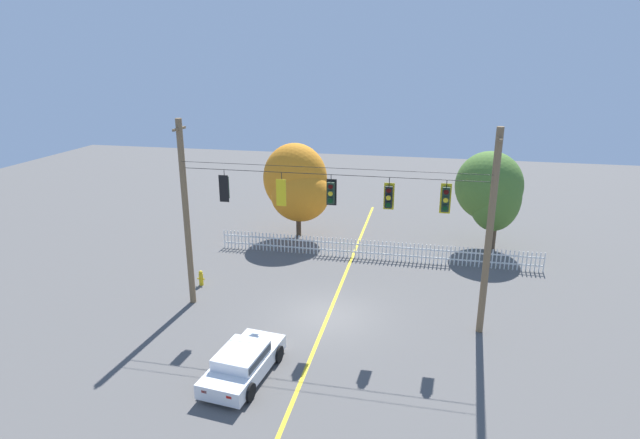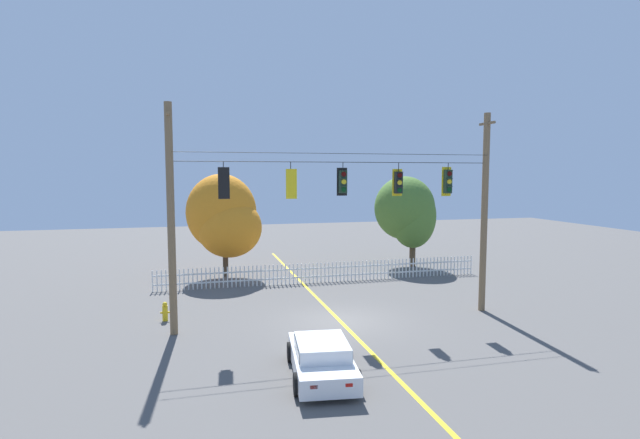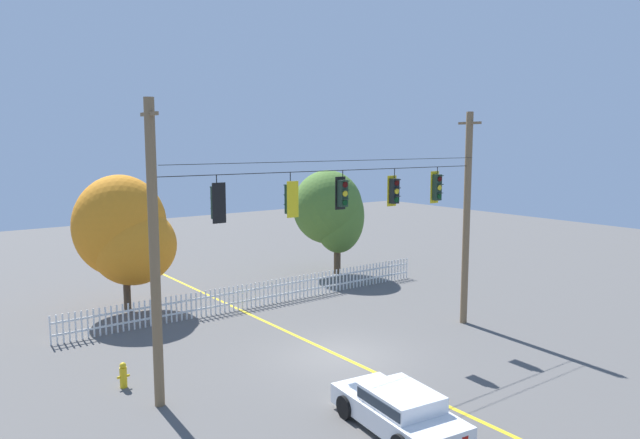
{
  "view_description": "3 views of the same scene",
  "coord_description": "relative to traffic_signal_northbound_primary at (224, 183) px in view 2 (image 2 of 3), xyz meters",
  "views": [
    {
      "loc": [
        4.01,
        -20.55,
        11.23
      ],
      "look_at": [
        -0.57,
        0.9,
        4.27
      ],
      "focal_mm": 28.86,
      "sensor_mm": 36.0,
      "label": 1
    },
    {
      "loc": [
        -5.74,
        -19.02,
        6.07
      ],
      "look_at": [
        -0.7,
        0.64,
        4.19
      ],
      "focal_mm": 27.56,
      "sensor_mm": 36.0,
      "label": 2
    },
    {
      "loc": [
        -12.56,
        -15.77,
        7.52
      ],
      "look_at": [
        0.03,
        1.21,
        4.74
      ],
      "focal_mm": 33.33,
      "sensor_mm": 36.0,
      "label": 3
    }
  ],
  "objects": [
    {
      "name": "ground",
      "position": [
        4.65,
        0.01,
        -5.74
      ],
      "size": [
        80.0,
        80.0,
        0.0
      ],
      "primitive_type": "plane",
      "color": "#565451"
    },
    {
      "name": "lane_centerline_stripe",
      "position": [
        4.65,
        0.01,
        -5.74
      ],
      "size": [
        0.16,
        36.0,
        0.01
      ],
      "primitive_type": "cube",
      "color": "gold",
      "rests_on": "ground"
    },
    {
      "name": "signal_support_span",
      "position": [
        4.65,
        0.01,
        -1.31
      ],
      "size": [
        13.49,
        1.1,
        8.71
      ],
      "color": "brown",
      "rests_on": "ground"
    },
    {
      "name": "traffic_signal_northbound_primary",
      "position": [
        0.0,
        0.0,
        0.0
      ],
      "size": [
        0.43,
        0.38,
        1.42
      ],
      "color": "black"
    },
    {
      "name": "traffic_signal_northbound_secondary",
      "position": [
        2.6,
        0.0,
        -0.04
      ],
      "size": [
        0.43,
        0.38,
        1.44
      ],
      "color": "black"
    },
    {
      "name": "traffic_signal_southbound_primary",
      "position": [
        4.74,
        0.02,
        0.03
      ],
      "size": [
        0.43,
        0.38,
        1.36
      ],
      "color": "black"
    },
    {
      "name": "traffic_signal_westbound_side",
      "position": [
        7.16,
        0.02,
        -0.01
      ],
      "size": [
        0.43,
        0.38,
        1.39
      ],
      "color": "black"
    },
    {
      "name": "traffic_signal_eastbound_side",
      "position": [
        9.44,
        0.02,
        0.02
      ],
      "size": [
        0.43,
        0.38,
        1.42
      ],
      "color": "black"
    },
    {
      "name": "white_picket_fence",
      "position": [
        5.94,
        7.31,
        -5.17
      ],
      "size": [
        18.52,
        0.06,
        1.13
      ],
      "color": "white",
      "rests_on": "ground"
    },
    {
      "name": "autumn_maple_near_fence",
      "position": [
        0.61,
        10.16,
        -2.27
      ],
      "size": [
        4.36,
        3.85,
        6.09
      ],
      "color": "#473828",
      "rests_on": "ground"
    },
    {
      "name": "autumn_maple_mid",
      "position": [
        12.41,
        10.58,
        -2.06
      ],
      "size": [
        3.96,
        3.9,
        5.94
      ],
      "color": "brown",
      "rests_on": "ground"
    },
    {
      "name": "parked_car",
      "position": [
        2.5,
        -5.18,
        -5.14
      ],
      "size": [
        2.22,
        4.18,
        1.15
      ],
      "color": "white",
      "rests_on": "ground"
    },
    {
      "name": "fire_hydrant",
      "position": [
        -2.38,
        1.87,
        -5.35
      ],
      "size": [
        0.38,
        0.22,
        0.8
      ],
      "color": "gold",
      "rests_on": "ground"
    }
  ]
}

